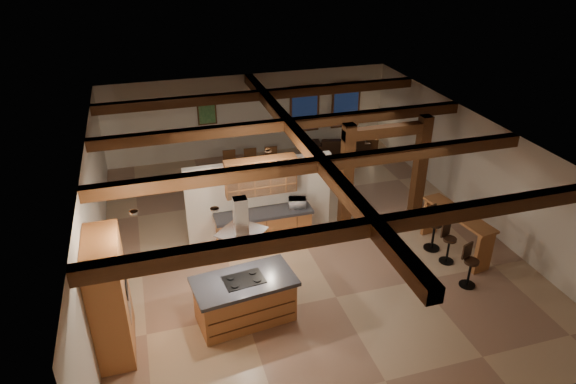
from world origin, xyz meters
name	(u,v)px	position (x,y,z in m)	size (l,w,h in m)	color
ground	(302,239)	(0.00, 0.00, 0.00)	(12.00, 12.00, 0.00)	tan
room_walls	(303,179)	(0.00, 0.00, 1.78)	(12.00, 12.00, 12.00)	beige
ceiling_beams	(303,142)	(0.00, 0.00, 2.76)	(10.00, 12.00, 0.28)	#3F220F
timber_posts	(385,160)	(2.50, 0.50, 1.76)	(2.50, 0.30, 2.90)	#3F220F
partition_wall	(260,199)	(-1.00, 0.50, 1.10)	(3.80, 0.18, 2.20)	beige
pantry_cabinet	(110,297)	(-4.67, -2.60, 1.20)	(0.67, 1.60, 2.40)	#9B5332
back_counter	(264,227)	(-1.00, 0.11, 0.48)	(2.50, 0.66, 0.94)	#9B5332
upper_display_cabinet	(261,176)	(-1.00, 0.31, 1.85)	(1.80, 0.36, 0.95)	#9B5332
range_hood	(242,248)	(-2.09, -2.58, 1.78)	(1.10, 1.10, 1.40)	silver
back_windows	(325,107)	(2.80, 5.93, 1.50)	(2.70, 0.07, 1.70)	#3F220F
framed_art	(207,113)	(-1.50, 5.94, 1.70)	(0.65, 0.05, 0.85)	#3F220F
recessed_cans	(211,187)	(-2.53, -1.93, 2.87)	(3.16, 2.46, 0.03)	silver
kitchen_island	(245,299)	(-2.09, -2.58, 0.52)	(2.19, 1.34, 1.03)	#9B5332
dining_table	(253,177)	(-0.54, 3.32, 0.35)	(2.02, 1.13, 0.71)	#3F1D0F
sofa	(341,144)	(3.17, 5.18, 0.29)	(2.01, 0.78, 0.59)	black
microwave	(297,203)	(-0.10, 0.11, 1.06)	(0.44, 0.30, 0.24)	silver
bar_counter	(457,226)	(3.53, -1.61, 0.75)	(0.85, 2.18, 1.11)	#9B5332
side_table	(372,144)	(4.33, 4.98, 0.25)	(0.40, 0.40, 0.49)	#3F220F
table_lamp	(373,131)	(4.33, 4.98, 0.73)	(0.29, 0.29, 0.34)	black
bar_stool_a	(469,265)	(3.04, -2.91, 0.54)	(0.39, 0.40, 1.06)	black
bar_stool_b	(448,243)	(3.10, -1.95, 0.53)	(0.38, 0.39, 1.03)	black
bar_stool_c	(433,228)	(3.05, -1.33, 0.60)	(0.44, 0.45, 1.18)	black
dining_chairs	(253,171)	(-0.54, 3.32, 0.58)	(1.86, 1.86, 1.14)	#3F220F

